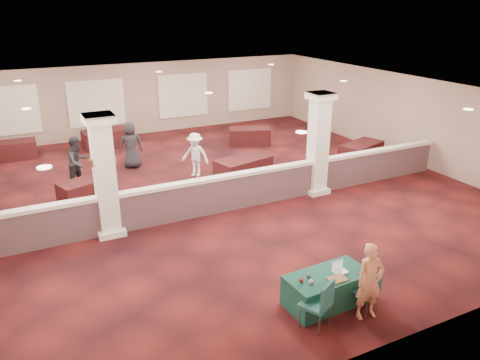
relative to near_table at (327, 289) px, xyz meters
name	(u,v)px	position (x,y,z in m)	size (l,w,h in m)	color
ground	(211,192)	(0.21, 6.50, -0.33)	(16.00, 16.00, 0.00)	#4F1413
wall_back	(141,99)	(0.21, 14.50, 1.27)	(16.00, 0.04, 3.20)	gray
wall_front	(397,267)	(0.21, -1.50, 1.27)	(16.00, 0.04, 3.20)	gray
wall_right	(404,118)	(8.21, 6.50, 1.27)	(0.04, 16.00, 3.20)	gray
ceiling	(209,92)	(0.21, 6.50, 2.87)	(16.00, 16.00, 0.02)	white
partition_wall	(231,191)	(0.21, 5.00, 0.24)	(15.60, 0.28, 1.10)	brown
column_left	(105,175)	(-3.29, 5.00, 1.31)	(0.72, 0.72, 3.20)	white
column_right	(318,143)	(3.21, 5.00, 1.31)	(0.72, 0.72, 3.20)	white
sconce_left	(92,163)	(-3.57, 5.00, 1.67)	(0.12, 0.12, 0.18)	brown
sconce_right	(114,160)	(-3.01, 5.00, 1.67)	(0.12, 0.12, 0.18)	brown
near_table	(327,289)	(0.00, 0.00, 0.00)	(1.70, 0.85, 0.65)	#103C38
conf_chair_main	(369,289)	(0.56, -0.58, 0.18)	(0.52, 0.53, 0.86)	#1E5956
conf_chair_side	(320,301)	(-0.60, -0.58, 0.26)	(0.67, 0.67, 1.00)	#1E5956
woman	(370,282)	(0.43, -0.70, 0.45)	(0.56, 0.37, 1.56)	#ED9667
far_table_front_left	(86,190)	(-3.46, 7.60, 0.00)	(1.59, 0.80, 0.65)	black
far_table_front_center	(243,169)	(1.64, 7.03, 0.06)	(1.91, 0.96, 0.78)	black
far_table_front_right	(361,152)	(6.54, 6.80, 0.04)	(1.79, 0.90, 0.73)	black
far_table_back_left	(13,150)	(-5.34, 13.00, 0.02)	(1.73, 0.86, 0.70)	black
far_table_back_center	(106,139)	(-1.79, 13.00, 0.05)	(1.84, 0.92, 0.75)	black
far_table_back_right	(250,136)	(3.81, 10.77, 0.02)	(1.72, 0.86, 0.70)	black
attendee_a	(78,162)	(-3.46, 8.87, 0.52)	(0.81, 0.45, 1.69)	black
attendee_b	(195,155)	(0.32, 8.12, 0.44)	(0.99, 0.45, 1.54)	silver
attendee_c	(316,123)	(6.71, 10.04, 0.43)	(0.89, 0.43, 1.52)	black
attendee_d	(131,145)	(-1.44, 10.00, 0.52)	(0.84, 0.45, 1.70)	black
laptop_base	(340,272)	(0.27, -0.03, 0.34)	(0.30, 0.21, 0.02)	silver
laptop_screen	(337,265)	(0.27, 0.07, 0.44)	(0.30, 0.01, 0.20)	silver
screen_glow	(337,266)	(0.27, 0.07, 0.43)	(0.27, 0.00, 0.17)	silver
knitting	(337,279)	(0.06, -0.22, 0.34)	(0.36, 0.27, 0.03)	#B36A1C
yarn_cream	(311,282)	(-0.49, -0.11, 0.38)	(0.10, 0.10, 0.10)	beige
yarn_red	(301,280)	(-0.63, 0.01, 0.37)	(0.09, 0.09, 0.09)	#5E1219
yarn_grey	(309,275)	(-0.41, 0.09, 0.37)	(0.09, 0.09, 0.09)	#515156
scissors	(359,273)	(0.59, -0.22, 0.33)	(0.11, 0.03, 0.01)	#AF1222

